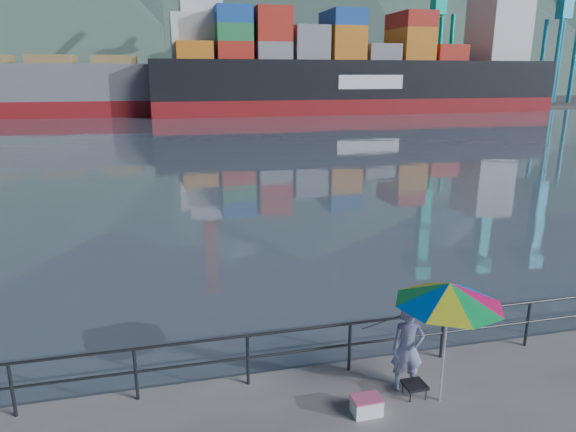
{
  "coord_description": "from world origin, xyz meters",
  "views": [
    {
      "loc": [
        -2.27,
        -6.68,
        5.62
      ],
      "look_at": [
        0.82,
        6.0,
        2.0
      ],
      "focal_mm": 32.0,
      "sensor_mm": 36.0,
      "label": 1
    }
  ],
  "objects_px": {
    "fisherman": "(408,349)",
    "beach_umbrella": "(449,294)",
    "bulk_carrier": "(91,85)",
    "cooler_bag": "(367,406)",
    "container_ship": "(368,73)"
  },
  "relations": [
    {
      "from": "beach_umbrella",
      "to": "bulk_carrier",
      "type": "height_order",
      "value": "bulk_carrier"
    },
    {
      "from": "cooler_bag",
      "to": "bulk_carrier",
      "type": "distance_m",
      "value": 75.6
    },
    {
      "from": "beach_umbrella",
      "to": "cooler_bag",
      "type": "relative_size",
      "value": 4.59
    },
    {
      "from": "fisherman",
      "to": "beach_umbrella",
      "type": "xyz_separation_m",
      "value": [
        0.43,
        -0.51,
        1.26
      ]
    },
    {
      "from": "fisherman",
      "to": "beach_umbrella",
      "type": "distance_m",
      "value": 1.42
    },
    {
      "from": "cooler_bag",
      "to": "bulk_carrier",
      "type": "height_order",
      "value": "bulk_carrier"
    },
    {
      "from": "bulk_carrier",
      "to": "fisherman",
      "type": "bearing_deg",
      "value": -79.49
    },
    {
      "from": "beach_umbrella",
      "to": "container_ship",
      "type": "relative_size",
      "value": 0.04
    },
    {
      "from": "container_ship",
      "to": "bulk_carrier",
      "type": "bearing_deg",
      "value": 175.04
    },
    {
      "from": "cooler_bag",
      "to": "bulk_carrier",
      "type": "bearing_deg",
      "value": 98.67
    },
    {
      "from": "beach_umbrella",
      "to": "bulk_carrier",
      "type": "distance_m",
      "value": 75.74
    },
    {
      "from": "beach_umbrella",
      "to": "cooler_bag",
      "type": "bearing_deg",
      "value": -178.43
    },
    {
      "from": "cooler_bag",
      "to": "container_ship",
      "type": "xyz_separation_m",
      "value": [
        28.77,
        70.83,
        5.67
      ]
    },
    {
      "from": "container_ship",
      "to": "cooler_bag",
      "type": "bearing_deg",
      "value": -112.11
    },
    {
      "from": "fisherman",
      "to": "cooler_bag",
      "type": "distance_m",
      "value": 1.31
    }
  ]
}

